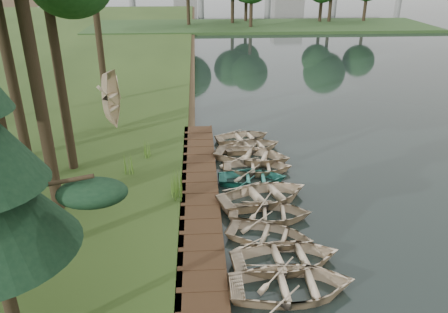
{
  "coord_description": "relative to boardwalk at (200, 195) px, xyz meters",
  "views": [
    {
      "loc": [
        -1.58,
        -16.25,
        9.32
      ],
      "look_at": [
        -0.51,
        0.99,
        1.48
      ],
      "focal_mm": 35.0,
      "sensor_mm": 36.0,
      "label": 1
    }
  ],
  "objects": [
    {
      "name": "ground",
      "position": [
        1.6,
        0.0,
        -0.15
      ],
      "size": [
        300.0,
        300.0,
        0.0
      ],
      "primitive_type": "plane",
      "color": "#3D2F1D"
    },
    {
      "name": "boardwalk",
      "position": [
        0.0,
        0.0,
        0.0
      ],
      "size": [
        1.6,
        16.0,
        0.3
      ],
      "primitive_type": "cube",
      "color": "#382415",
      "rests_on": "ground"
    },
    {
      "name": "peninsula",
      "position": [
        9.6,
        50.0,
        0.08
      ],
      "size": [
        50.0,
        14.0,
        0.45
      ],
      "primitive_type": "cube",
      "color": "#27431E",
      "rests_on": "ground"
    },
    {
      "name": "rowboat_0",
      "position": [
        2.71,
        -6.06,
        0.3
      ],
      "size": [
        3.91,
        2.82,
        0.8
      ],
      "primitive_type": "imported",
      "rotation": [
        0.0,
        0.0,
        1.58
      ],
      "color": "beige",
      "rests_on": "water"
    },
    {
      "name": "rowboat_1",
      "position": [
        2.79,
        -4.73,
        0.28
      ],
      "size": [
        3.92,
        3.0,
        0.76
      ],
      "primitive_type": "imported",
      "rotation": [
        0.0,
        0.0,
        1.68
      ],
      "color": "beige",
      "rests_on": "water"
    },
    {
      "name": "rowboat_2",
      "position": [
        2.46,
        -3.34,
        0.22
      ],
      "size": [
        3.73,
        3.21,
        0.65
      ],
      "primitive_type": "imported",
      "rotation": [
        0.0,
        0.0,
        1.21
      ],
      "color": "beige",
      "rests_on": "water"
    },
    {
      "name": "rowboat_3",
      "position": [
        2.71,
        -1.85,
        0.24
      ],
      "size": [
        3.47,
        2.65,
        0.67
      ],
      "primitive_type": "imported",
      "rotation": [
        0.0,
        0.0,
        1.46
      ],
      "color": "beige",
      "rests_on": "water"
    },
    {
      "name": "rowboat_4",
      "position": [
        2.66,
        -0.57,
        0.31
      ],
      "size": [
        4.61,
        3.9,
        0.81
      ],
      "primitive_type": "imported",
      "rotation": [
        0.0,
        0.0,
        1.89
      ],
      "color": "beige",
      "rests_on": "water"
    },
    {
      "name": "rowboat_5",
      "position": [
        2.39,
        1.17,
        0.22
      ],
      "size": [
        3.17,
        2.32,
        0.64
      ],
      "primitive_type": "imported",
      "rotation": [
        0.0,
        0.0,
        1.54
      ],
      "color": "#2E8272",
      "rests_on": "water"
    },
    {
      "name": "rowboat_6",
      "position": [
        2.76,
        2.24,
        0.24
      ],
      "size": [
        3.42,
        2.55,
        0.68
      ],
      "primitive_type": "imported",
      "rotation": [
        0.0,
        0.0,
        1.51
      ],
      "color": "beige",
      "rests_on": "water"
    },
    {
      "name": "rowboat_7",
      "position": [
        2.65,
        3.49,
        0.29
      ],
      "size": [
        4.5,
        3.84,
        0.79
      ],
      "primitive_type": "imported",
      "rotation": [
        0.0,
        0.0,
        1.23
      ],
      "color": "beige",
      "rests_on": "water"
    },
    {
      "name": "rowboat_8",
      "position": [
        2.83,
        4.83,
        0.22
      ],
      "size": [
        3.57,
        2.94,
        0.64
      ],
      "primitive_type": "imported",
      "rotation": [
        0.0,
        0.0,
        1.83
      ],
      "color": "beige",
      "rests_on": "water"
    },
    {
      "name": "rowboat_9",
      "position": [
        2.45,
        6.19,
        0.22
      ],
      "size": [
        3.5,
        2.88,
        0.63
      ],
      "primitive_type": "imported",
      "rotation": [
        0.0,
        0.0,
        1.83
      ],
      "color": "beige",
      "rests_on": "water"
    },
    {
      "name": "stored_rowboat",
      "position": [
        -4.83,
        8.0,
        0.5
      ],
      "size": [
        3.88,
        3.22,
        0.7
      ],
      "primitive_type": "imported",
      "rotation": [
        3.14,
        0.0,
        1.3
      ],
      "color": "beige",
      "rests_on": "bank"
    },
    {
      "name": "reeds_0",
      "position": [
        -1.0,
        -0.5,
        0.72
      ],
      "size": [
        0.6,
        0.6,
        1.15
      ],
      "primitive_type": "cone",
      "color": "#3F661E",
      "rests_on": "bank"
    },
    {
      "name": "reeds_1",
      "position": [
        -1.0,
        0.13,
        0.71
      ],
      "size": [
        0.6,
        0.6,
        1.11
      ],
      "primitive_type": "cone",
      "color": "#3F661E",
      "rests_on": "bank"
    },
    {
      "name": "reeds_2",
      "position": [
        -3.3,
        2.04,
        0.58
      ],
      "size": [
        0.6,
        0.6,
        0.85
      ],
      "primitive_type": "cone",
      "color": "#3F661E",
      "rests_on": "bank"
    },
    {
      "name": "reeds_3",
      "position": [
        -2.5,
        3.8,
        0.59
      ],
      "size": [
        0.6,
        0.6,
        0.88
      ],
      "primitive_type": "cone",
      "color": "#3F661E",
      "rests_on": "bank"
    }
  ]
}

